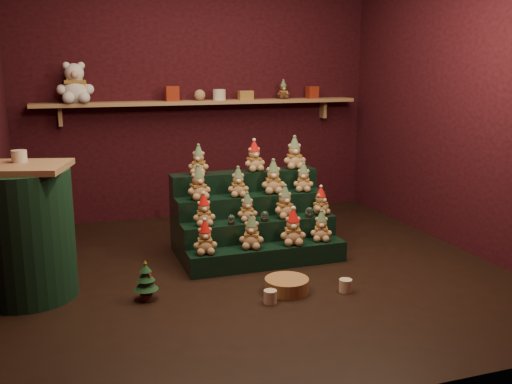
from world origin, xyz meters
name	(u,v)px	position (x,y,z in m)	size (l,w,h in m)	color
ground	(258,270)	(0.00, 0.00, 0.00)	(4.00, 4.00, 0.00)	black
back_wall	(199,92)	(0.00, 2.05, 1.40)	(4.00, 0.10, 2.80)	black
front_wall	(402,130)	(0.00, -2.05, 1.40)	(4.00, 0.10, 2.80)	black
right_wall	(471,99)	(2.05, 0.00, 1.40)	(0.10, 4.00, 2.80)	black
back_shelf	(203,103)	(0.00, 1.87, 1.29)	(3.60, 0.26, 0.24)	#A28151
riser_tier_front	(268,256)	(0.11, 0.05, 0.09)	(1.40, 0.22, 0.18)	black
riser_tier_midfront	(260,239)	(0.11, 0.27, 0.18)	(1.40, 0.22, 0.36)	black
riser_tier_midback	(252,223)	(0.11, 0.49, 0.27)	(1.40, 0.22, 0.54)	black
riser_tier_back	(244,208)	(0.11, 0.71, 0.36)	(1.40, 0.22, 0.72)	black
teddy_0	(205,237)	(-0.44, 0.05, 0.32)	(0.20, 0.18, 0.28)	tan
teddy_1	(252,231)	(-0.04, 0.06, 0.33)	(0.21, 0.19, 0.29)	tan
teddy_2	(293,227)	(0.33, 0.04, 0.33)	(0.22, 0.20, 0.31)	tan
teddy_3	(321,226)	(0.61, 0.06, 0.31)	(0.19, 0.17, 0.27)	tan
teddy_4	(204,210)	(-0.40, 0.26, 0.49)	(0.19, 0.17, 0.27)	tan
teddy_5	(247,207)	(0.00, 0.28, 0.48)	(0.18, 0.16, 0.25)	tan
teddy_6	(285,202)	(0.35, 0.27, 0.50)	(0.21, 0.19, 0.29)	tan
teddy_7	(321,201)	(0.70, 0.26, 0.49)	(0.18, 0.16, 0.25)	tan
teddy_8	(198,183)	(-0.39, 0.48, 0.69)	(0.21, 0.19, 0.30)	tan
teddy_9	(238,182)	(-0.03, 0.47, 0.67)	(0.19, 0.17, 0.26)	tan
teddy_10	(273,177)	(0.32, 0.50, 0.69)	(0.22, 0.20, 0.30)	tan
teddy_11	(304,177)	(0.62, 0.48, 0.67)	(0.19, 0.17, 0.26)	tan
teddy_12	(199,160)	(-0.33, 0.70, 0.85)	(0.19, 0.17, 0.26)	tan
teddy_13	(254,156)	(0.20, 0.70, 0.86)	(0.20, 0.18, 0.28)	tan
teddy_14	(294,153)	(0.61, 0.70, 0.87)	(0.22, 0.20, 0.30)	tan
snow_globe_a	(231,219)	(-0.17, 0.21, 0.40)	(0.06, 0.06, 0.09)	black
snow_globe_b	(265,216)	(0.14, 0.21, 0.41)	(0.07, 0.07, 0.09)	black
snow_globe_c	(309,212)	(0.56, 0.21, 0.41)	(0.07, 0.07, 0.09)	black
side_table	(25,233)	(-1.80, 0.02, 0.50)	(0.78, 0.70, 1.00)	#A28151
table_ornament	(19,156)	(-1.80, 0.12, 1.05)	(0.11, 0.11, 0.09)	beige
mini_christmas_tree	(146,280)	(-0.99, -0.33, 0.15)	(0.18, 0.18, 0.31)	#401F16
mug_left	(270,297)	(-0.14, -0.69, 0.05)	(0.10, 0.10, 0.10)	beige
mug_right	(346,286)	(0.48, -0.68, 0.05)	(0.10, 0.10, 0.10)	beige
wicker_basket	(287,285)	(0.05, -0.53, 0.05)	(0.34, 0.34, 0.11)	olive
white_bear	(74,77)	(-1.34, 1.84, 1.58)	(0.37, 0.33, 0.52)	white
brown_bear	(283,90)	(0.94, 1.84, 1.43)	(0.15, 0.14, 0.21)	#492718
gift_tin_red_a	(172,94)	(-0.34, 1.85, 1.40)	(0.14, 0.14, 0.16)	#9C2D18
gift_tin_cream	(219,95)	(0.19, 1.85, 1.38)	(0.14, 0.14, 0.12)	beige
gift_tin_red_b	(312,92)	(1.31, 1.85, 1.39)	(0.12, 0.12, 0.14)	#9C2D18
shelf_plush_ball	(200,95)	(-0.04, 1.85, 1.38)	(0.12, 0.12, 0.12)	tan
scarf_gift_box	(246,95)	(0.49, 1.85, 1.37)	(0.16, 0.10, 0.10)	#CA5F1C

